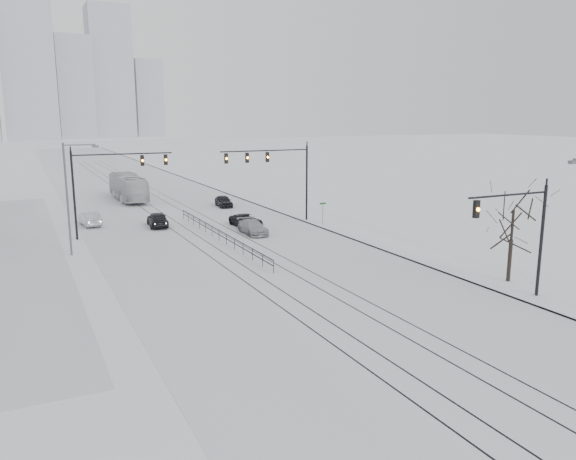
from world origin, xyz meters
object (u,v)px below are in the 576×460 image
(sedan_sb_inner, at_px, (158,219))
(sedan_nb_front, at_px, (246,221))
(sedan_sb_outer, at_px, (90,219))
(sedan_nb_far, at_px, (224,201))
(bare_tree, at_px, (513,218))
(sedan_nb_right, at_px, (253,227))
(traffic_mast_near, at_px, (523,228))
(box_truck, at_px, (128,187))

(sedan_sb_inner, xyz_separation_m, sedan_nb_front, (8.07, -3.90, -0.14))
(sedan_sb_outer, relative_size, sedan_nb_far, 1.08)
(sedan_nb_front, xyz_separation_m, sedan_nb_far, (2.19, 13.12, 0.06))
(bare_tree, xyz_separation_m, sedan_nb_right, (-9.40, 22.24, -3.83))
(traffic_mast_near, distance_m, sedan_nb_right, 26.48)
(sedan_sb_outer, relative_size, sedan_nb_right, 0.96)
(sedan_sb_inner, distance_m, sedan_nb_front, 8.96)
(sedan_nb_front, bearing_deg, bare_tree, -76.50)
(traffic_mast_near, height_order, sedan_sb_inner, traffic_mast_near)
(bare_tree, distance_m, sedan_sb_outer, 40.52)
(traffic_mast_near, bearing_deg, bare_tree, 51.24)
(bare_tree, height_order, box_truck, bare_tree)
(sedan_nb_front, height_order, box_truck, box_truck)
(traffic_mast_near, distance_m, sedan_sb_inner, 35.95)
(sedan_nb_right, height_order, sedan_nb_far, sedan_nb_far)
(sedan_nb_front, bearing_deg, sedan_nb_far, 75.50)
(sedan_nb_far, bearing_deg, sedan_nb_right, -94.59)
(bare_tree, bearing_deg, sedan_sb_inner, 119.35)
(traffic_mast_near, relative_size, sedan_sb_outer, 1.60)
(sedan_sb_inner, height_order, sedan_nb_far, sedan_sb_inner)
(bare_tree, distance_m, sedan_nb_far, 39.69)
(sedan_sb_inner, relative_size, sedan_nb_front, 1.00)
(bare_tree, distance_m, box_truck, 52.18)
(traffic_mast_near, height_order, sedan_nb_front, traffic_mast_near)
(sedan_sb_outer, height_order, sedan_nb_right, sedan_sb_outer)
(sedan_nb_front, bearing_deg, sedan_sb_inner, 149.21)
(sedan_nb_right, relative_size, sedan_nb_far, 1.12)
(sedan_nb_front, xyz_separation_m, box_truck, (-7.42, 23.70, 1.09))
(bare_tree, relative_size, sedan_sb_outer, 1.40)
(bare_tree, bearing_deg, sedan_sb_outer, 124.43)
(sedan_nb_right, distance_m, box_truck, 28.15)
(traffic_mast_near, relative_size, bare_tree, 1.15)
(sedan_sb_inner, xyz_separation_m, sedan_nb_far, (10.26, 9.22, -0.08))
(box_truck, bearing_deg, sedan_sb_outer, 66.59)
(box_truck, bearing_deg, sedan_nb_far, 131.31)
(bare_tree, xyz_separation_m, sedan_nb_far, (-6.47, 38.98, -3.80))
(traffic_mast_near, xyz_separation_m, sedan_nb_far, (-4.06, 41.98, -3.87))
(sedan_sb_inner, height_order, sedan_sb_outer, sedan_sb_inner)
(traffic_mast_near, height_order, bare_tree, traffic_mast_near)
(traffic_mast_near, distance_m, bare_tree, 3.85)
(bare_tree, distance_m, sedan_nb_front, 27.54)
(sedan_nb_front, xyz_separation_m, sedan_nb_right, (-0.74, -3.62, 0.03))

